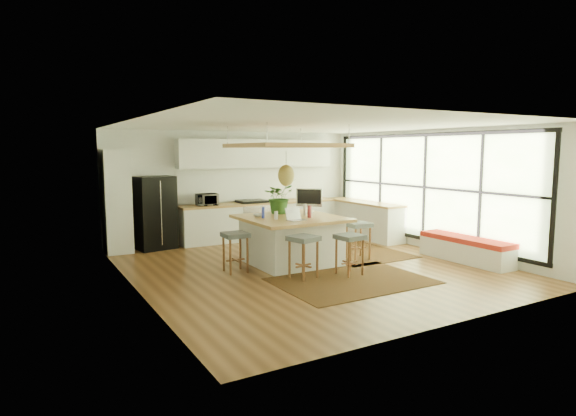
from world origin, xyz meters
TOP-DOWN VIEW (x-y plane):
  - floor at (0.00, 0.00)m, footprint 7.00×7.00m
  - ceiling at (0.00, 0.00)m, footprint 7.00×7.00m
  - wall_back at (0.00, 3.50)m, footprint 6.50×0.00m
  - wall_front at (0.00, -3.50)m, footprint 6.50×0.00m
  - wall_left at (-3.25, 0.00)m, footprint 0.00×7.00m
  - wall_right at (3.25, 0.00)m, footprint 0.00×7.00m
  - window_wall at (3.22, 0.00)m, footprint 0.10×6.20m
  - pantry at (-2.95, 3.18)m, footprint 0.55×0.60m
  - back_counter_base at (0.55, 3.18)m, footprint 4.20×0.60m
  - back_counter_top at (0.55, 3.18)m, footprint 4.24×0.64m
  - backsplash at (0.55, 3.48)m, footprint 4.20×0.02m
  - upper_cabinets at (0.55, 3.32)m, footprint 4.20×0.34m
  - range at (0.30, 3.18)m, footprint 0.76×0.62m
  - right_counter_base at (2.93, 2.00)m, footprint 0.60×2.50m
  - right_counter_top at (2.93, 2.00)m, footprint 0.64×2.54m
  - window_bench at (2.95, -1.20)m, footprint 0.52×2.00m
  - ceiling_panel at (-0.30, 0.40)m, footprint 1.86×1.86m
  - rug_near at (0.08, -1.23)m, footprint 2.60×1.80m
  - rug_right at (1.57, 0.78)m, footprint 1.80×2.60m
  - fridge at (-2.13, 3.20)m, footprint 0.91×0.77m
  - island at (-0.17, 0.44)m, footprint 1.85×1.85m
  - stool_near_left at (-0.57, -0.68)m, footprint 0.55×0.55m
  - stool_near_right at (0.27, -0.89)m, footprint 0.47×0.47m
  - stool_right_front at (1.21, 0.05)m, footprint 0.49×0.49m
  - stool_right_back at (1.11, 0.89)m, footprint 0.40×0.40m
  - stool_left_side at (-1.41, 0.34)m, footprint 0.45×0.45m
  - laptop at (-0.33, -0.05)m, footprint 0.38×0.40m
  - monitor at (0.47, 0.77)m, footprint 0.54×0.53m
  - microwave at (-0.90, 3.15)m, footprint 0.54×0.34m
  - island_plant at (-0.13, 1.00)m, footprint 0.86×0.90m
  - island_bowl at (-0.70, 0.78)m, footprint 0.25×0.25m
  - island_bottle_0 at (-0.72, 0.54)m, footprint 0.07×0.07m
  - island_bottle_1 at (-0.57, 0.29)m, footprint 0.07×0.07m
  - island_bottle_2 at (0.08, 0.14)m, footprint 0.07×0.07m
  - island_bottle_3 at (0.18, 0.49)m, footprint 0.07×0.07m

SIDE VIEW (x-z plane):
  - floor at x=0.00m, z-range 0.00..0.00m
  - rug_near at x=0.08m, z-range 0.00..0.01m
  - rug_right at x=1.57m, z-range 0.00..0.01m
  - window_bench at x=2.95m, z-range 0.00..0.50m
  - stool_near_left at x=-0.57m, z-range -0.02..0.73m
  - stool_near_right at x=0.27m, z-range -0.02..0.73m
  - stool_right_front at x=1.21m, z-range -0.03..0.74m
  - stool_right_back at x=1.11m, z-range 0.04..0.67m
  - stool_left_side at x=-1.41m, z-range -0.01..0.72m
  - back_counter_base at x=0.55m, z-range 0.00..0.88m
  - right_counter_base at x=2.93m, z-range 0.00..0.88m
  - island at x=-0.17m, z-range 0.00..0.93m
  - range at x=0.30m, z-range 0.00..1.00m
  - back_counter_top at x=0.55m, z-range 0.88..0.93m
  - right_counter_top at x=2.93m, z-range 0.88..0.93m
  - fridge at x=-2.13m, z-range 0.10..1.75m
  - island_bowl at x=-0.70m, z-range 0.93..0.98m
  - island_bottle_0 at x=-0.72m, z-range 0.93..1.12m
  - island_bottle_1 at x=-0.57m, z-range 0.93..1.12m
  - island_bottle_2 at x=0.08m, z-range 0.93..1.12m
  - island_bottle_3 at x=0.18m, z-range 0.93..1.12m
  - laptop at x=-0.33m, z-range 0.92..1.18m
  - microwave at x=-0.90m, z-range 0.93..1.27m
  - pantry at x=-2.95m, z-range 0.00..2.25m
  - monitor at x=0.47m, z-range 0.93..1.45m
  - island_plant at x=-0.13m, z-range 0.93..1.48m
  - wall_back at x=0.00m, z-range -1.90..4.60m
  - wall_front at x=0.00m, z-range -1.90..4.60m
  - wall_left at x=-3.25m, z-range -2.15..4.85m
  - wall_right at x=3.25m, z-range -2.15..4.85m
  - backsplash at x=0.55m, z-range 0.95..1.75m
  - window_wall at x=3.22m, z-range 0.10..2.70m
  - ceiling_panel at x=-0.30m, z-range 1.65..2.45m
  - upper_cabinets at x=0.55m, z-range 1.80..2.50m
  - ceiling at x=0.00m, z-range 2.70..2.70m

